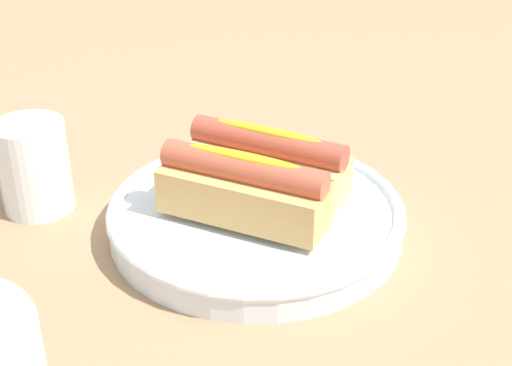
{
  "coord_description": "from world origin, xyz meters",
  "views": [
    {
      "loc": [
        -0.13,
        0.56,
        0.37
      ],
      "look_at": [
        0.02,
        0.01,
        0.05
      ],
      "focal_mm": 51.21,
      "sensor_mm": 36.0,
      "label": 1
    }
  ],
  "objects": [
    {
      "name": "ground_plane",
      "position": [
        0.0,
        0.0,
        0.0
      ],
      "size": [
        2.4,
        2.4,
        0.0
      ],
      "primitive_type": "plane",
      "color": "#9E7A56"
    },
    {
      "name": "hotdog_back",
      "position": [
        0.03,
        0.03,
        0.06
      ],
      "size": [
        0.16,
        0.07,
        0.06
      ],
      "color": "tan",
      "rests_on": "serving_bowl"
    },
    {
      "name": "serving_bowl",
      "position": [
        0.02,
        0.01,
        0.02
      ],
      "size": [
        0.27,
        0.27,
        0.03
      ],
      "color": "silver",
      "rests_on": "ground_plane"
    },
    {
      "name": "water_glass",
      "position": [
        0.24,
        0.02,
        0.04
      ],
      "size": [
        0.07,
        0.07,
        0.09
      ],
      "color": "white",
      "rests_on": "ground_plane"
    },
    {
      "name": "hotdog_front",
      "position": [
        0.02,
        -0.02,
        0.06
      ],
      "size": [
        0.16,
        0.08,
        0.06
      ],
      "color": "#DBB270",
      "rests_on": "serving_bowl"
    }
  ]
}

